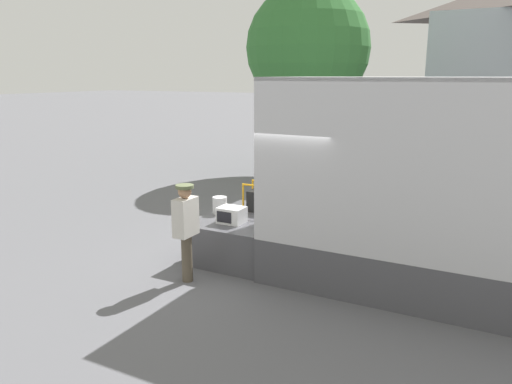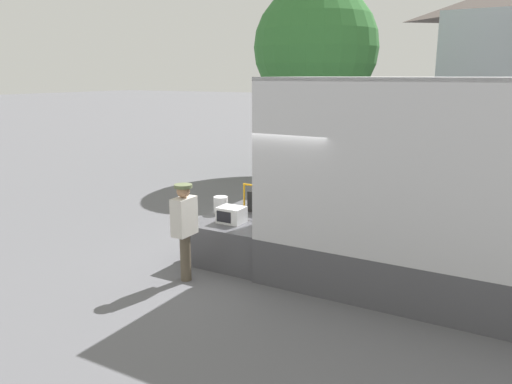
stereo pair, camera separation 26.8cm
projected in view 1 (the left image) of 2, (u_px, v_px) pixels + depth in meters
name	position (u px, v px, depth m)	size (l,w,h in m)	color
ground_plane	(282.00, 261.00, 9.28)	(160.00, 160.00, 0.00)	slate
tailgate_deck	(247.00, 236.00, 9.54)	(1.50, 2.13, 0.76)	#4C4C51
microwave	(232.00, 215.00, 9.01)	(0.46, 0.38, 0.29)	white
portable_generator	(264.00, 201.00, 9.73)	(0.73, 0.43, 0.57)	black
orange_bucket	(220.00, 205.00, 9.64)	(0.28, 0.28, 0.32)	silver
worker_person	(186.00, 223.00, 8.16)	(0.30, 0.44, 1.65)	brown
street_tree	(308.00, 48.00, 16.50)	(4.09, 4.09, 6.30)	brown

